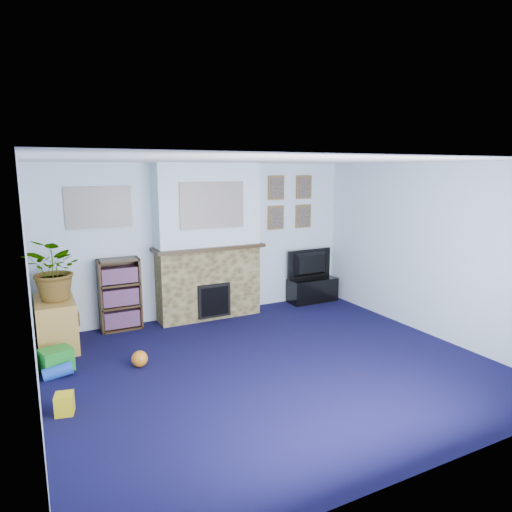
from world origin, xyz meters
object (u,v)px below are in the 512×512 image
bookshelf (120,296)px  tv_stand (312,289)px  sideboard (56,322)px

bookshelf → tv_stand: bearing=-1.3°
sideboard → bookshelf: bearing=21.9°
tv_stand → bookshelf: bearing=178.7°
tv_stand → sideboard: 4.19m
tv_stand → bookshelf: bookshelf is taller
sideboard → tv_stand: bearing=3.8°
bookshelf → sideboard: size_ratio=1.24×
tv_stand → bookshelf: 3.31m
tv_stand → sideboard: (-4.18, -0.28, 0.12)m
tv_stand → bookshelf: size_ratio=0.83×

